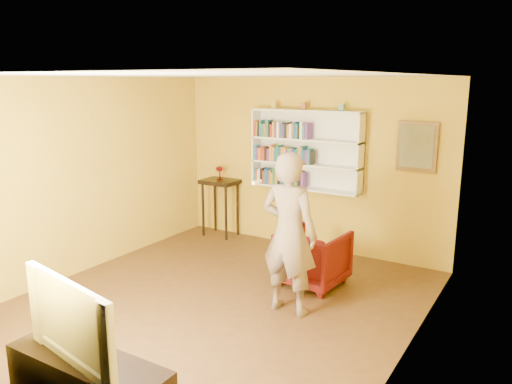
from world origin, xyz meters
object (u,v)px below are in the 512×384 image
(bookshelf, at_px, (307,150))
(console_table, at_px, (220,189))
(ruby_lustre, at_px, (220,170))
(television, at_px, (84,318))
(armchair, at_px, (313,258))
(person, at_px, (289,234))

(bookshelf, distance_m, console_table, 1.76)
(ruby_lustre, bearing_deg, television, -66.74)
(bookshelf, distance_m, armchair, 1.92)
(bookshelf, height_order, television, bookshelf)
(bookshelf, distance_m, television, 4.73)
(console_table, xyz_separation_m, ruby_lustre, (0.00, 0.00, 0.34))
(armchair, height_order, person, person)
(console_table, bearing_deg, person, -39.76)
(armchair, height_order, television, television)
(bookshelf, height_order, ruby_lustre, bookshelf)
(bookshelf, relative_size, armchair, 2.21)
(console_table, relative_size, person, 0.52)
(console_table, relative_size, ruby_lustre, 4.26)
(console_table, height_order, armchair, console_table)
(console_table, bearing_deg, bookshelf, 5.82)
(bookshelf, height_order, armchair, bookshelf)
(bookshelf, bearing_deg, person, -68.94)
(bookshelf, relative_size, console_table, 1.82)
(armchair, xyz_separation_m, television, (-0.36, -3.37, 0.49))
(ruby_lustre, xyz_separation_m, person, (2.39, -1.99, -0.21))
(television, bearing_deg, console_table, 123.88)
(ruby_lustre, relative_size, armchair, 0.28)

